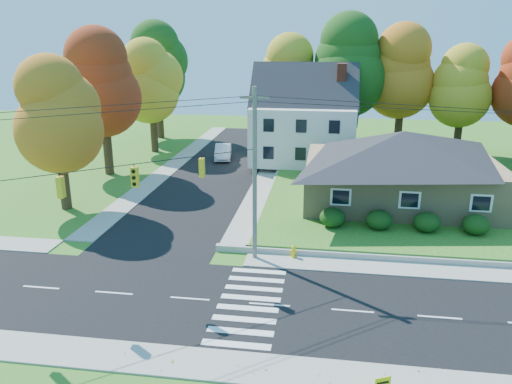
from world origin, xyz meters
TOP-DOWN VIEW (x-y plane):
  - ground at (0.00, 0.00)m, footprint 120.00×120.00m
  - road_main at (0.00, 0.00)m, footprint 90.00×8.00m
  - road_cross at (-8.00, 26.00)m, footprint 8.00×44.00m
  - sidewalk_north at (0.00, 5.00)m, footprint 90.00×2.00m
  - sidewalk_south at (0.00, -5.00)m, footprint 90.00×2.00m
  - lawn at (13.00, 21.00)m, footprint 30.00×30.00m
  - ranch_house at (8.00, 16.00)m, footprint 14.60×10.60m
  - colonial_house at (0.04, 28.00)m, footprint 10.40×8.40m
  - hedge_row at (7.50, 9.80)m, footprint 10.70×1.70m
  - traffic_infrastructure at (-0.15, 1.35)m, footprint 38.10×10.66m
  - tree_lot_0 at (-2.00, 34.00)m, footprint 6.72×6.72m
  - tree_lot_1 at (4.00, 33.00)m, footprint 7.84×7.84m
  - tree_lot_2 at (10.00, 34.00)m, footprint 7.28×7.28m
  - tree_lot_3 at (16.00, 33.00)m, footprint 6.16×6.16m
  - tree_west_0 at (-17.00, 12.00)m, footprint 6.16×6.16m
  - tree_west_1 at (-18.00, 22.00)m, footprint 7.28×7.28m
  - tree_west_2 at (-17.00, 32.00)m, footprint 6.72×6.72m
  - tree_west_3 at (-19.00, 40.00)m, footprint 7.84×7.84m
  - white_car at (-8.55, 29.50)m, footprint 2.35×4.87m
  - fire_hydrant at (0.76, 5.59)m, footprint 0.46×0.35m
  - yard_sign at (4.83, -5.82)m, footprint 0.60×0.29m

SIDE VIEW (x-z plane):
  - ground at x=0.00m, z-range 0.00..0.00m
  - road_main at x=0.00m, z-range 0.00..0.02m
  - road_cross at x=-8.00m, z-range 0.00..0.02m
  - sidewalk_north at x=0.00m, z-range 0.00..0.08m
  - sidewalk_south at x=0.00m, z-range 0.00..0.08m
  - lawn at x=13.00m, z-range 0.00..0.50m
  - fire_hydrant at x=0.76m, z-range -0.02..0.78m
  - yard_sign at x=4.83m, z-range 0.17..0.97m
  - white_car at x=-8.55m, z-range 0.02..1.56m
  - hedge_row at x=7.50m, z-range 0.50..1.77m
  - ranch_house at x=8.00m, z-range 0.57..5.97m
  - colonial_house at x=0.04m, z-range -0.22..9.38m
  - traffic_infrastructure at x=-0.15m, z-range 0.15..10.15m
  - tree_west_0 at x=-17.00m, z-range 1.42..12.89m
  - tree_lot_3 at x=16.00m, z-range 1.92..13.39m
  - tree_west_2 at x=-17.00m, z-range 1.55..14.06m
  - tree_lot_0 at x=-2.00m, z-range 2.05..14.56m
  - tree_west_1 at x=-18.00m, z-range 1.68..15.24m
  - tree_lot_2 at x=10.00m, z-range 2.18..15.74m
  - tree_west_3 at x=-19.00m, z-range 1.81..16.41m
  - tree_lot_1 at x=4.00m, z-range 2.31..16.91m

